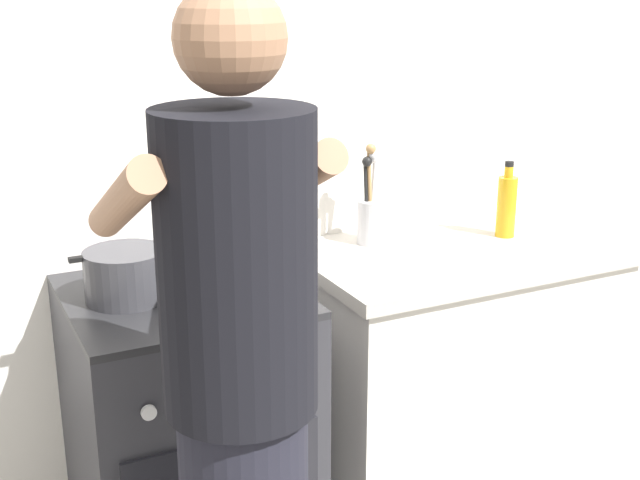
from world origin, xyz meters
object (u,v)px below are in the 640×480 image
(stove_range, at_px, (189,441))
(person, at_px, (241,421))
(mixing_bowl, at_px, (233,270))
(utensil_crock, at_px, (373,215))
(oil_bottle, at_px, (507,205))
(pot, at_px, (126,275))

(stove_range, distance_m, person, 0.76)
(mixing_bowl, bearing_deg, stove_range, 171.33)
(utensil_crock, bearing_deg, mixing_bowl, -161.47)
(utensil_crock, relative_size, person, 0.19)
(oil_bottle, bearing_deg, utensil_crock, 163.91)
(pot, relative_size, person, 0.16)
(pot, distance_m, oil_bottle, 1.24)
(utensil_crock, height_order, oil_bottle, utensil_crock)
(utensil_crock, distance_m, oil_bottle, 0.44)
(mixing_bowl, relative_size, utensil_crock, 0.91)
(oil_bottle, bearing_deg, person, -150.13)
(utensil_crock, relative_size, oil_bottle, 1.30)
(stove_range, height_order, person, person)
(person, bearing_deg, oil_bottle, 29.87)
(stove_range, xyz_separation_m, utensil_crock, (0.68, 0.16, 0.54))
(utensil_crock, height_order, person, person)
(stove_range, distance_m, mixing_bowl, 0.52)
(stove_range, bearing_deg, pot, 173.59)
(oil_bottle, bearing_deg, pot, -179.11)
(pot, distance_m, utensil_crock, 0.83)
(pot, bearing_deg, oil_bottle, 0.89)
(oil_bottle, bearing_deg, mixing_bowl, -176.64)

